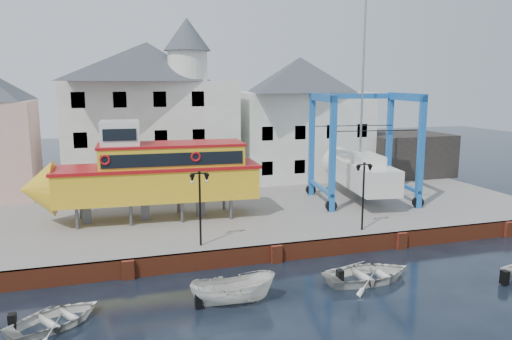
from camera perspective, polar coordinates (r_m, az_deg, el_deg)
name	(u,v)px	position (r m, az deg, el deg)	size (l,w,h in m)	color
ground	(276,262)	(28.32, 2.29, -10.49)	(140.00, 140.00, 0.00)	black
hardstanding	(228,207)	(38.25, -3.21, -4.25)	(44.00, 22.00, 1.00)	slate
quay_wall	(275,253)	(28.24, 2.23, -9.47)	(44.00, 0.47, 1.00)	maroon
building_white_main	(151,113)	(43.64, -11.95, 6.43)	(14.00, 8.30, 14.00)	silver
building_white_right	(299,118)	(47.60, 4.96, 5.99)	(12.00, 8.00, 11.20)	silver
shed_dark	(401,154)	(50.89, 16.26, 1.81)	(8.00, 7.00, 4.00)	black
lamp_post_left	(200,189)	(27.26, -6.45, -2.21)	(1.12, 0.32, 4.20)	black
lamp_post_right	(364,179)	(30.67, 12.22, -1.00)	(1.12, 0.32, 4.20)	black
tour_boat	(144,174)	(33.11, -12.65, -0.40)	(15.12, 4.37, 6.51)	#59595E
travel_lift	(358,165)	(39.21, 11.58, 0.54)	(7.99, 10.59, 15.60)	#1C5B9F
motorboat_a	(233,304)	(23.45, -2.61, -15.01)	(1.47, 3.91, 1.51)	silver
motorboat_b	(368,281)	(26.48, 12.69, -12.23)	(3.33, 4.66, 0.96)	silver
motorboat_d	(56,326)	(23.10, -21.91, -16.18)	(2.82, 3.95, 0.82)	silver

